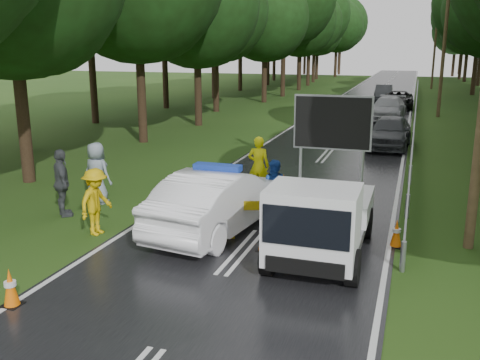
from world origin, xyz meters
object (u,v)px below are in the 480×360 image
at_px(civilian, 276,189).
at_px(queue_car_second, 388,108).
at_px(queue_car_fourth, 384,92).
at_px(queue_car_first, 390,132).
at_px(work_truck, 321,218).
at_px(barrier, 260,210).
at_px(officer, 259,166).
at_px(police_sedan, 218,201).
at_px(queue_car_third, 398,100).

distance_m(civilian, queue_car_second, 22.72).
bearing_deg(queue_car_fourth, queue_car_second, -85.95).
bearing_deg(queue_car_first, work_truck, -90.07).
height_order(work_truck, barrier, work_truck).
height_order(officer, queue_car_first, officer).
distance_m(police_sedan, queue_car_first, 14.34).
relative_size(police_sedan, barrier, 2.28).
bearing_deg(barrier, officer, 86.42).
relative_size(barrier, queue_car_first, 0.50).
bearing_deg(civilian, queue_car_first, 69.06).
relative_size(police_sedan, queue_car_fourth, 1.28).
bearing_deg(queue_car_first, officer, -107.12).
xyz_separation_m(officer, civilian, (1.14, -2.12, -0.14)).
relative_size(work_truck, officer, 2.33).
bearing_deg(queue_car_third, queue_car_second, -94.83).
height_order(barrier, queue_car_third, queue_car_third).
relative_size(civilian, queue_car_second, 0.33).
bearing_deg(police_sedan, queue_car_third, -88.36).
height_order(civilian, queue_car_third, civilian).
bearing_deg(barrier, work_truck, -45.66).
height_order(officer, civilian, officer).
relative_size(barrier, queue_car_second, 0.45).
height_order(barrier, officer, officer).
height_order(police_sedan, barrier, police_sedan).
relative_size(queue_car_second, queue_car_fourth, 1.25).
height_order(work_truck, queue_car_fourth, work_truck).
height_order(work_truck, civilian, work_truck).
xyz_separation_m(officer, queue_car_fourth, (1.86, 34.24, -0.31)).
relative_size(officer, queue_car_fourth, 0.48).
distance_m(barrier, queue_car_fourth, 38.25).
xyz_separation_m(queue_car_second, queue_car_third, (0.42, 7.04, -0.07)).
bearing_deg(queue_car_second, officer, -93.79).
relative_size(barrier, civilian, 1.37).
distance_m(officer, civilian, 2.41).
xyz_separation_m(police_sedan, queue_car_fourth, (1.86, 38.05, -0.16)).
bearing_deg(queue_car_third, police_sedan, -97.59).
bearing_deg(queue_car_first, queue_car_third, 93.65).
height_order(queue_car_third, queue_car_fourth, same).
height_order(police_sedan, queue_car_third, police_sedan).
distance_m(police_sedan, civilian, 2.04).
bearing_deg(queue_car_second, queue_car_third, 91.05).
bearing_deg(queue_car_second, queue_car_first, -81.85).
distance_m(officer, queue_car_third, 27.78).
bearing_deg(officer, queue_car_third, -102.56).
xyz_separation_m(civilian, queue_car_fourth, (0.72, 36.37, -0.16)).
bearing_deg(barrier, queue_car_first, 59.62).
relative_size(barrier, officer, 1.17).
relative_size(officer, queue_car_third, 0.40).
height_order(queue_car_second, queue_car_third, queue_car_second).
xyz_separation_m(police_sedan, barrier, (1.22, -0.19, -0.08)).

